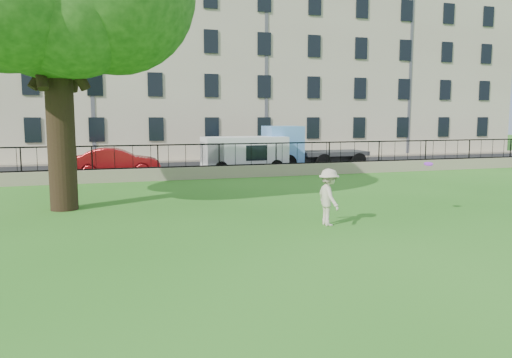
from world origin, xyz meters
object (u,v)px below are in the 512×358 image
object	(u,v)px
frisbee	(428,164)
white_van	(245,154)
blue_truck	(314,147)
red_sedan	(117,162)
man	(329,197)

from	to	relation	value
frisbee	white_van	world-z (taller)	white_van
frisbee	blue_truck	xyz separation A→B (m)	(2.60, 14.53, -0.36)
frisbee	blue_truck	distance (m)	14.77
red_sedan	white_van	distance (m)	6.85
frisbee	white_van	size ratio (longest dim) A/B	0.06
man	white_van	distance (m)	13.98
red_sedan	blue_truck	xyz separation A→B (m)	(11.45, 1.00, 0.53)
frisbee	white_van	bearing A→B (deg)	98.41
frisbee	red_sedan	distance (m)	16.19
man	red_sedan	bearing A→B (deg)	22.14
frisbee	red_sedan	size ratio (longest dim) A/B	0.06
frisbee	white_van	xyz separation A→B (m)	(-2.00, 13.53, -0.64)
frisbee	red_sedan	bearing A→B (deg)	123.18
man	frisbee	bearing A→B (deg)	-82.90
man	blue_truck	bearing A→B (deg)	-21.16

